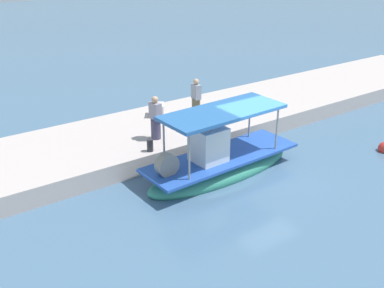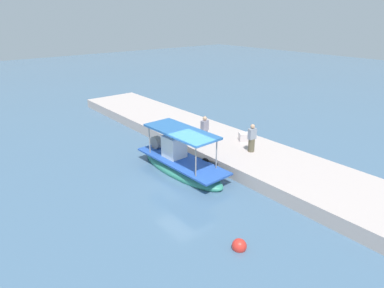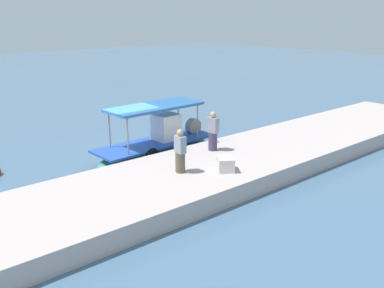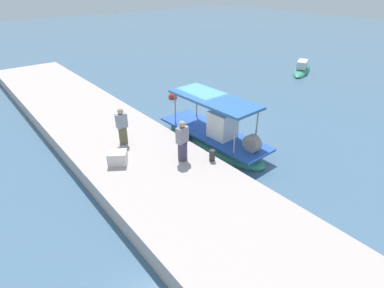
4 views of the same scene
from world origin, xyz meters
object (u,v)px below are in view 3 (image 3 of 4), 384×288
Objects in this scene: mooring_bollard at (212,137)px; fisherman_near_bollard at (180,153)px; fisherman_by_crate at (213,133)px; main_fishing_boat at (157,147)px; cargo_crate at (225,164)px.

fisherman_near_bollard is at bearing -149.67° from mooring_bollard.
fisherman_by_crate reaches higher than mooring_bollard.
mooring_bollard is (1.86, -1.83, 0.52)m from main_fishing_boat.
cargo_crate is (-2.22, -3.14, 0.03)m from mooring_bollard.
main_fishing_boat is 3.79× the size of fisherman_near_bollard.
mooring_bollard is (3.64, 2.13, -0.53)m from fisherman_near_bollard.
fisherman_near_bollard is 1.81m from cargo_crate.
fisherman_by_crate reaches higher than cargo_crate.
cargo_crate is at bearing -94.13° from main_fishing_boat.
fisherman_by_crate is 2.35× the size of cargo_crate.
cargo_crate is at bearing -122.33° from fisherman_by_crate.
cargo_crate reaches higher than mooring_bollard.
fisherman_by_crate is 2.69m from cargo_crate.
fisherman_by_crate reaches higher than main_fishing_boat.
cargo_crate is (-1.41, -2.23, -0.53)m from fisherman_by_crate.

